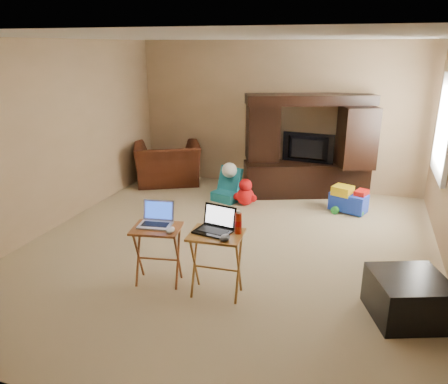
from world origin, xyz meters
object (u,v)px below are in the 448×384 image
(recliner, at_px, (168,163))
(ottoman, at_px, (408,297))
(entertainment_center, at_px, (307,146))
(television, at_px, (307,149))
(laptop_right, at_px, (213,221))
(push_toy, at_px, (349,199))
(mouse_left, at_px, (170,230))
(laptop_left, at_px, (155,215))
(plush_toy, at_px, (245,192))
(water_bottle, at_px, (238,223))
(child_rocker, at_px, (227,184))
(tray_table_left, at_px, (158,255))
(tray_table_right, at_px, (216,264))
(mouse_right, at_px, (225,238))

(recliner, bearing_deg, ottoman, 113.98)
(entertainment_center, bearing_deg, television, -111.41)
(television, height_order, laptop_right, television)
(push_toy, distance_m, mouse_left, 3.31)
(laptop_left, relative_size, laptop_right, 0.95)
(plush_toy, bearing_deg, television, 43.09)
(laptop_left, bearing_deg, recliner, 104.99)
(water_bottle, bearing_deg, mouse_left, -169.52)
(child_rocker, relative_size, ottoman, 0.83)
(child_rocker, xyz_separation_m, ottoman, (2.59, -2.55, -0.06))
(mouse_left, bearing_deg, ottoman, 5.90)
(push_toy, bearing_deg, tray_table_left, -102.37)
(television, xyz_separation_m, plush_toy, (-0.82, -0.77, -0.59))
(push_toy, bearing_deg, entertainment_center, 160.89)
(plush_toy, relative_size, tray_table_left, 0.68)
(recliner, xyz_separation_m, tray_table_right, (2.11, -3.29, -0.04))
(mouse_left, bearing_deg, tray_table_left, 159.78)
(laptop_left, relative_size, mouse_right, 2.44)
(television, relative_size, tray_table_right, 1.27)
(television, relative_size, ottoman, 1.33)
(tray_table_left, bearing_deg, recliner, 103.51)
(plush_toy, distance_m, laptop_left, 2.63)
(television, distance_m, mouse_right, 3.52)
(mouse_right, bearing_deg, water_bottle, 70.71)
(television, bearing_deg, mouse_right, 90.08)
(laptop_left, xyz_separation_m, water_bottle, (0.89, 0.02, 0.02))
(plush_toy, bearing_deg, entertainment_center, 44.73)
(laptop_right, bearing_deg, water_bottle, 23.77)
(mouse_right, bearing_deg, mouse_left, 172.78)
(ottoman, relative_size, laptop_left, 1.92)
(television, xyz_separation_m, laptop_right, (-0.42, -3.37, -0.01))
(tray_table_left, bearing_deg, entertainment_center, 62.63)
(recliner, xyz_separation_m, laptop_left, (1.41, -3.23, 0.38))
(tray_table_right, xyz_separation_m, laptop_left, (-0.69, 0.06, 0.42))
(recliner, relative_size, mouse_right, 8.42)
(push_toy, height_order, mouse_left, mouse_left)
(television, distance_m, tray_table_right, 3.44)
(laptop_right, bearing_deg, recliner, 132.03)
(child_rocker, relative_size, mouse_right, 3.92)
(ottoman, height_order, laptop_left, laptop_left)
(child_rocker, bearing_deg, television, 47.55)
(laptop_right, bearing_deg, mouse_left, -161.81)
(water_bottle, bearing_deg, entertainment_center, 86.93)
(tray_table_left, bearing_deg, television, 62.42)
(recliner, distance_m, tray_table_right, 3.90)
(ottoman, bearing_deg, entertainment_center, 113.83)
(push_toy, distance_m, tray_table_right, 3.04)
(ottoman, xyz_separation_m, mouse_left, (-2.28, -0.24, 0.46))
(child_rocker, bearing_deg, tray_table_left, -68.95)
(ottoman, bearing_deg, recliner, 141.67)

